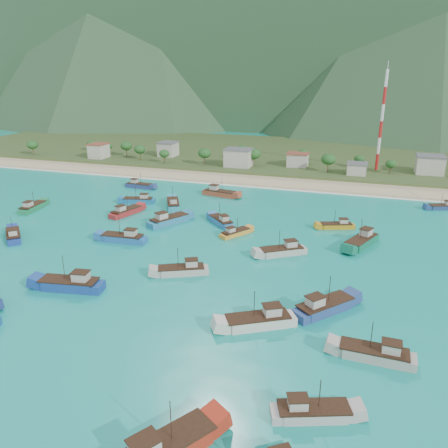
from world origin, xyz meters
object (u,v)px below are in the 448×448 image
(radio_tower, at_px, (382,121))
(boat_31, at_px, (13,236))
(boat_16, at_px, (173,204))
(boat_21, at_px, (182,271))
(boat_32, at_px, (33,208))
(boat_9, at_px, (221,222))
(boat_25, at_px, (126,212))
(boat_1, at_px, (71,285))
(boat_24, at_px, (124,238))
(boat_15, at_px, (375,354))
(boat_6, at_px, (235,233))
(boat_8, at_px, (168,221))
(boat_29, at_px, (312,413))
(boat_20, at_px, (220,193))
(boat_3, at_px, (259,321))
(boat_11, at_px, (139,201))
(boat_22, at_px, (443,207))
(boat_23, at_px, (139,186))
(boat_4, at_px, (361,242))
(boat_12, at_px, (282,251))
(boat_28, at_px, (324,307))
(boat_13, at_px, (337,226))

(radio_tower, height_order, boat_31, radio_tower)
(boat_16, height_order, boat_21, boat_16)
(radio_tower, relative_size, boat_32, 3.59)
(boat_9, height_order, boat_25, boat_25)
(boat_1, relative_size, boat_24, 1.12)
(boat_15, height_order, boat_16, boat_16)
(boat_9, bearing_deg, boat_6, -94.09)
(boat_1, height_order, boat_8, boat_1)
(boat_21, height_order, boat_29, boat_21)
(boat_25, bearing_deg, radio_tower, 64.91)
(boat_20, bearing_deg, boat_29, 35.65)
(boat_3, height_order, boat_24, boat_3)
(boat_3, bearing_deg, boat_15, -130.62)
(boat_20, bearing_deg, boat_11, -43.23)
(boat_20, bearing_deg, boat_9, 30.08)
(boat_22, distance_m, boat_24, 96.10)
(boat_6, bearing_deg, boat_32, -149.96)
(boat_24, bearing_deg, boat_29, -134.80)
(boat_23, xyz_separation_m, boat_25, (12.13, -30.11, 0.05))
(boat_15, bearing_deg, boat_22, -11.25)
(boat_11, height_order, boat_15, boat_15)
(boat_4, xyz_separation_m, boat_25, (-66.66, 3.72, -0.16))
(radio_tower, xyz_separation_m, boat_15, (0.18, -132.18, -20.58))
(boat_4, bearing_deg, boat_12, 56.69)
(boat_24, xyz_separation_m, boat_31, (-27.40, -6.89, -0.10))
(boat_28, xyz_separation_m, boat_29, (1.31, -25.53, -0.25))
(boat_24, height_order, boat_31, boat_24)
(boat_6, xyz_separation_m, boat_8, (-20.24, 3.01, 0.39))
(boat_21, height_order, boat_28, boat_28)
(boat_13, distance_m, boat_31, 83.74)
(boat_13, bearing_deg, boat_22, -66.12)
(boat_12, relative_size, boat_16, 0.91)
(boat_20, distance_m, boat_25, 34.55)
(boat_12, bearing_deg, boat_31, 65.41)
(boat_22, xyz_separation_m, boat_24, (-78.74, -55.09, 0.25))
(boat_8, relative_size, boat_11, 1.18)
(boat_24, bearing_deg, boat_6, -67.02)
(boat_28, distance_m, boat_29, 25.57)
(boat_6, relative_size, boat_25, 0.77)
(boat_3, height_order, boat_28, boat_28)
(boat_1, relative_size, boat_3, 1.09)
(boat_1, relative_size, boat_28, 1.13)
(boat_21, distance_m, boat_29, 44.31)
(boat_4, relative_size, boat_11, 1.21)
(boat_16, distance_m, boat_22, 83.12)
(radio_tower, relative_size, boat_1, 3.05)
(boat_29, bearing_deg, boat_28, 162.63)
(radio_tower, height_order, boat_15, radio_tower)
(boat_1, height_order, boat_24, boat_1)
(boat_21, distance_m, boat_22, 88.71)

